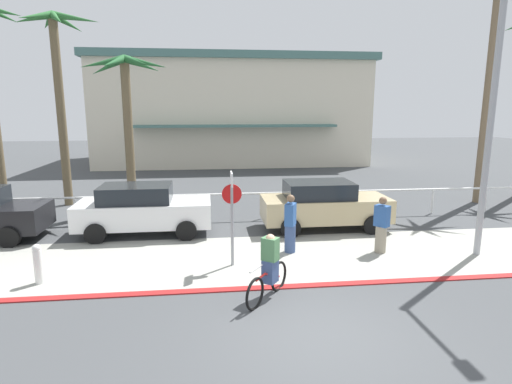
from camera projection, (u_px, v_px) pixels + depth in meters
ground_plane at (258, 209)px, 17.62m from camera, size 80.00×80.00×0.00m
sidewalk_strip at (282, 257)px, 11.97m from camera, size 44.00×4.00×0.02m
curb_paint at (297, 286)px, 10.02m from camera, size 44.00×0.24×0.03m
building_backdrop at (231, 110)px, 33.47m from camera, size 20.21×11.64×7.94m
rail_fence at (263, 197)px, 15.99m from camera, size 23.07×0.08×1.04m
stop_sign_bike_lane at (232, 205)px, 11.03m from camera, size 0.52×0.56×2.56m
bollard_0 at (38, 264)px, 10.09m from camera, size 0.20×0.20×1.00m
streetlight_curb at (498, 105)px, 11.14m from camera, size 0.24×2.54×7.50m
palm_tree_1 at (58, 68)px, 17.37m from camera, size 3.37×3.04×8.05m
palm_tree_2 at (126, 93)px, 16.55m from camera, size 3.25×3.44×6.23m
palm_tree_3 at (493, 35)px, 17.60m from camera, size 3.36×2.67×9.85m
car_white_1 at (143, 209)px, 14.03m from camera, size 4.40×2.02×1.69m
car_tan_2 at (324, 205)px, 14.68m from camera, size 4.40×2.02×1.69m
cyclist_red_0 at (269, 268)px, 9.32m from camera, size 1.15×1.49×1.50m
pedestrian_0 at (381, 227)px, 12.22m from camera, size 0.45×0.48×1.68m
pedestrian_1 at (290, 226)px, 12.23m from camera, size 0.43×0.47×1.74m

